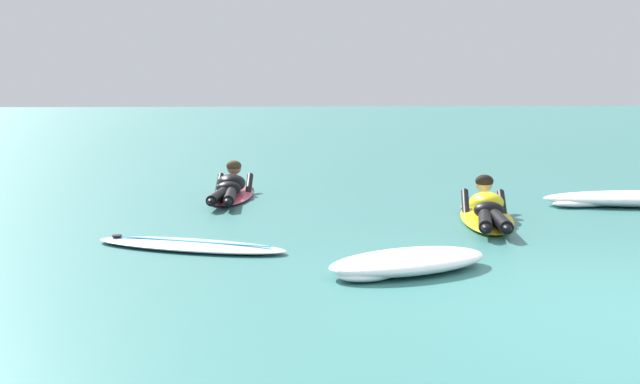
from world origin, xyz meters
TOP-DOWN VIEW (x-y plane):
  - ground_plane at (0.00, 10.00)m, footprint 120.00×120.00m
  - surfer_near at (0.22, 3.84)m, footprint 1.16×2.65m
  - surfer_far at (-2.70, 6.22)m, footprint 0.84×2.63m
  - drifting_surfboard at (-3.15, 2.64)m, footprint 2.03×1.39m
  - whitewater_back at (-1.29, 1.40)m, footprint 1.65×1.22m

SIDE VIEW (x-z plane):
  - ground_plane at x=0.00m, z-range 0.00..0.00m
  - drifting_surfboard at x=-3.15m, z-range -0.05..0.11m
  - whitewater_back at x=-1.29m, z-range -0.01..0.17m
  - surfer_near at x=0.22m, z-range -0.14..0.40m
  - surfer_far at x=-2.70m, z-range -0.13..0.40m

